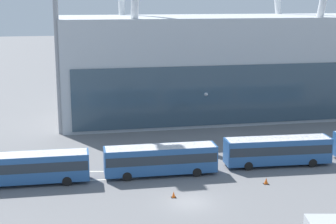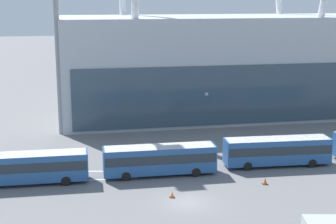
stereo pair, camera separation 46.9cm
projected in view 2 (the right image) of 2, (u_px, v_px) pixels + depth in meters
name	position (u px, v px, depth m)	size (l,w,h in m)	color
ground_plane	(188.00, 202.00, 49.09)	(440.00, 440.00, 0.00)	slate
airliner_at_gate_far	(173.00, 76.00, 93.38)	(39.02, 40.50, 13.36)	silver
shuttle_bus_0	(28.00, 166.00, 53.61)	(12.38, 2.96, 3.27)	#285693
shuttle_bus_1	(160.00, 158.00, 56.20)	(12.36, 2.89, 3.27)	#285693
shuttle_bus_2	(277.00, 150.00, 59.38)	(12.44, 3.31, 3.27)	#285693
lane_stripe_0	(84.00, 180.00, 54.99)	(11.60, 0.25, 0.01)	silver
lane_stripe_1	(119.00, 171.00, 57.78)	(11.77, 0.25, 0.01)	silver
traffic_cone_1	(172.00, 195.00, 50.25)	(0.50, 0.50, 0.61)	black
traffic_cone_2	(265.00, 181.00, 53.79)	(0.55, 0.55, 0.69)	black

